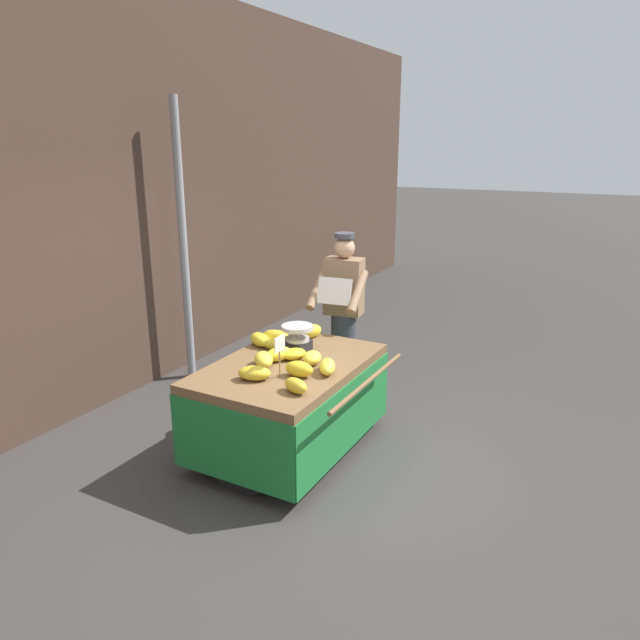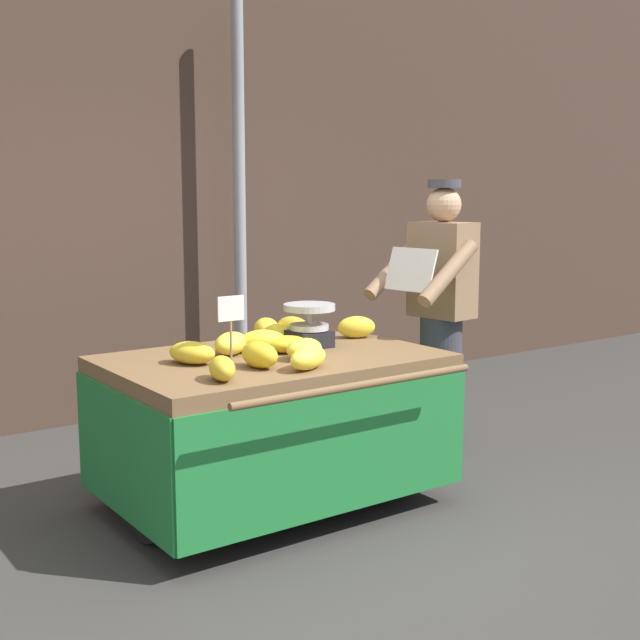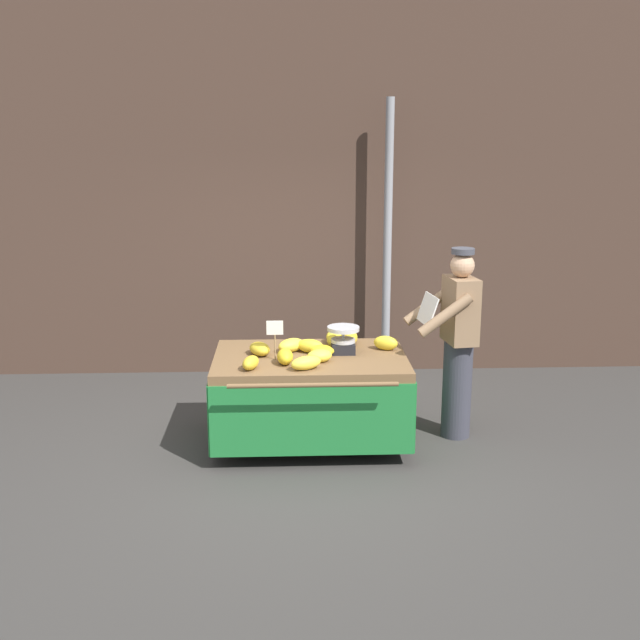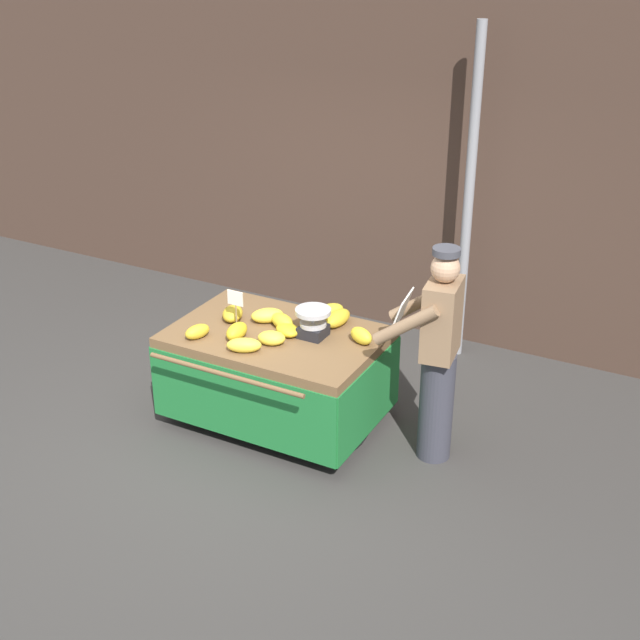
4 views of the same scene
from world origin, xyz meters
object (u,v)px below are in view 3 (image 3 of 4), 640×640
Objects in this scene: banana_bunch_7 at (306,363)px; vendor_person at (457,343)px; banana_bunch_8 at (349,338)px; banana_cart at (310,380)px; banana_bunch_11 at (322,350)px; weighing_scale at (343,340)px; banana_bunch_6 at (335,335)px; banana_bunch_3 at (310,346)px; banana_bunch_0 at (251,363)px; banana_bunch_5 at (334,341)px; banana_bunch_10 at (285,357)px; banana_bunch_4 at (291,345)px; street_pole at (387,243)px; price_sign at (275,331)px; banana_bunch_1 at (386,343)px; banana_bunch_2 at (260,349)px; banana_bunch_9 at (320,356)px.

vendor_person reaches higher than banana_bunch_7.
banana_bunch_7 is at bearing -119.06° from banana_bunch_8.
banana_bunch_11 reaches higher than banana_cart.
weighing_scale reaches higher than banana_bunch_7.
weighing_scale is at bearing -82.77° from banana_bunch_6.
banana_bunch_3 is at bearing 177.21° from weighing_scale.
banana_bunch_5 is at bearing 42.14° from banana_bunch_0.
banana_bunch_10 reaches higher than banana_bunch_3.
banana_bunch_3 reaches higher than banana_bunch_4.
street_pole reaches higher than banana_cart.
banana_bunch_4 is 0.54m from banana_bunch_7.
street_pole is 13.01× the size of banana_bunch_10.
banana_bunch_11 is (0.15, 0.40, -0.01)m from banana_bunch_7.
price_sign reaches higher than banana_bunch_1.
banana_bunch_8 is at bearing 21.09° from banana_bunch_2.
price_sign is (-0.59, -0.19, 0.13)m from weighing_scale.
weighing_scale is at bearing 3.15° from banana_bunch_2.
banana_cart is at bearing 19.71° from price_sign.
banana_cart is 7.21× the size of banana_bunch_5.
banana_bunch_5 is 0.49m from banana_bunch_9.
street_pole is at bearing 62.02° from banana_bunch_10.
weighing_scale reaches higher than banana_bunch_3.
vendor_person is at bearing 14.54° from banana_bunch_9.
banana_bunch_10 is at bearing -123.84° from banana_bunch_3.
banana_bunch_4 is 0.15× the size of vendor_person.
banana_bunch_2 reaches higher than banana_bunch_5.
banana_bunch_7 reaches higher than banana_bunch_9.
banana_bunch_8 is (0.67, 0.46, -0.18)m from price_sign.
banana_cart is at bearing 46.96° from banana_bunch_10.
banana_bunch_7 is 0.85m from banana_bunch_8.
banana_bunch_7 is 0.16× the size of vendor_person.
street_pole is 2.07m from banana_bunch_3.
weighing_scale reaches higher than banana_bunch_8.
banana_cart is 0.33m from banana_bunch_9.
banana_bunch_6 reaches higher than banana_cart.
banana_bunch_3 is 0.92× the size of banana_bunch_4.
street_pole is 10.85× the size of weighing_scale.
street_pole is 13.06× the size of banana_bunch_5.
banana_bunch_0 is 0.84× the size of banana_bunch_6.
banana_bunch_8 reaches higher than banana_bunch_3.
banana_bunch_0 and banana_bunch_2 have the same top height.
banana_bunch_11 is at bearing 81.48° from banana_bunch_9.
banana_bunch_11 is (-0.27, -0.34, -0.02)m from banana_bunch_8.
banana_bunch_2 is at bearing -149.11° from banana_bunch_6.
banana_bunch_11 is (-0.57, -0.15, -0.02)m from banana_bunch_1.
banana_bunch_1 reaches higher than banana_bunch_6.
banana_bunch_5 is at bearing 66.74° from banana_bunch_11.
weighing_scale is at bearing -2.79° from banana_bunch_3.
vendor_person is at bearing 5.87° from banana_cart.
banana_bunch_5 is 0.90× the size of banana_bunch_6.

